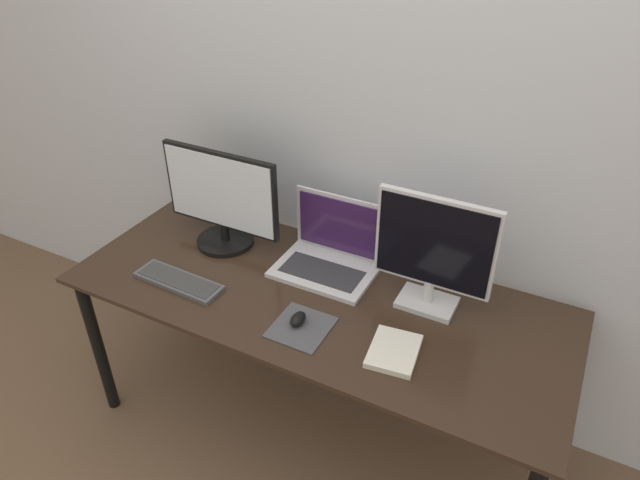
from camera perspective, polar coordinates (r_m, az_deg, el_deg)
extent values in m
cube|color=silver|center=(2.17, 4.88, 11.88)|extent=(7.00, 0.05, 2.50)
cube|color=#332319|center=(2.10, -0.52, -5.67)|extent=(1.84, 0.74, 0.02)
cylinder|color=black|center=(2.60, -21.33, -9.88)|extent=(0.05, 0.05, 0.71)
cylinder|color=black|center=(2.93, -12.70, -2.75)|extent=(0.05, 0.05, 0.71)
cylinder|color=black|center=(2.43, 22.24, -13.76)|extent=(0.05, 0.05, 0.71)
cylinder|color=black|center=(2.40, -9.42, -0.05)|extent=(0.23, 0.23, 0.02)
cylinder|color=black|center=(2.37, -9.52, 0.88)|extent=(0.04, 0.04, 0.07)
cube|color=black|center=(2.28, -9.88, 4.93)|extent=(0.51, 0.02, 0.33)
cube|color=silver|center=(2.27, -10.07, 4.79)|extent=(0.49, 0.01, 0.30)
cube|color=silver|center=(2.08, 10.63, -6.14)|extent=(0.20, 0.14, 0.02)
cylinder|color=silver|center=(2.04, 10.78, -5.00)|extent=(0.04, 0.04, 0.08)
cube|color=silver|center=(1.93, 11.43, -0.27)|extent=(0.41, 0.02, 0.34)
cube|color=black|center=(1.92, 11.31, -0.47)|extent=(0.39, 0.01, 0.31)
cube|color=silver|center=(2.19, 0.42, -3.11)|extent=(0.38, 0.26, 0.02)
cube|color=#2D2D33|center=(2.17, 0.18, -3.16)|extent=(0.31, 0.14, 0.00)
cube|color=silver|center=(2.21, 2.01, 1.55)|extent=(0.38, 0.01, 0.25)
cube|color=#331947|center=(2.21, 1.90, 1.43)|extent=(0.34, 0.00, 0.22)
cube|color=#4C4C51|center=(2.20, -13.97, -4.02)|extent=(0.36, 0.12, 0.02)
cube|color=#383838|center=(2.20, -14.00, -3.83)|extent=(0.33, 0.10, 0.00)
cube|color=#47474C|center=(1.95, -1.89, -8.71)|extent=(0.19, 0.20, 0.00)
ellipsoid|color=black|center=(1.95, -2.22, -7.91)|extent=(0.05, 0.07, 0.04)
cube|color=silver|center=(1.87, 7.39, -10.96)|extent=(0.17, 0.21, 0.02)
cube|color=white|center=(1.87, 7.39, -10.96)|extent=(0.17, 0.20, 0.02)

